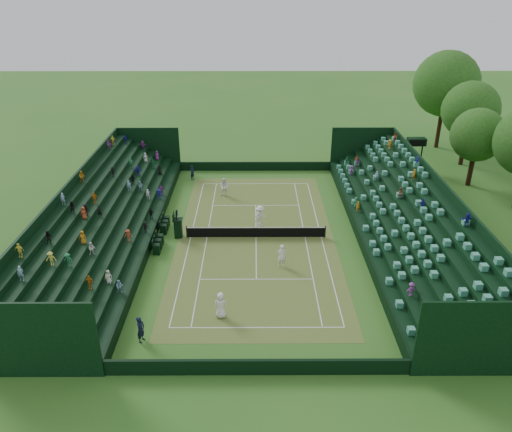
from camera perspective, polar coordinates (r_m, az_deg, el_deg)
The scene contains 19 objects.
ground at distance 41.87m, azimuth 0.00°, elevation -2.46°, with size 160.00×160.00×0.00m, color #2E6C22.
court_surface at distance 41.87m, azimuth 0.00°, elevation -2.46°, with size 12.97×26.77×0.01m, color #427426.
perimeter_wall_north at distance 56.18m, azimuth -0.07°, elevation 5.71°, with size 17.17×0.20×1.00m, color black.
perimeter_wall_south at distance 28.55m, azimuth 0.14°, elevation -16.88°, with size 17.17×0.20×1.00m, color black.
perimeter_wall_east at distance 42.52m, azimuth 11.52°, elevation -1.80°, with size 0.20×31.77×1.00m, color black.
perimeter_wall_west at distance 42.46m, azimuth -11.53°, elevation -1.84°, with size 0.20×31.77×1.00m, color black.
north_grandstand at distance 43.11m, azimuth 17.08°, elevation -0.51°, with size 6.60×32.00×4.90m.
south_grandstand at distance 43.01m, azimuth -17.12°, elevation -0.57°, with size 6.60×32.00×4.90m.
tennis_net at distance 41.62m, azimuth 0.00°, elevation -1.83°, with size 11.67×0.10×1.06m.
scoreboard_tower at distance 58.25m, azimuth 17.85°, elevation 7.95°, with size 2.00×1.00×3.70m.
tree_row at distance 55.47m, azimuth 25.84°, elevation 9.62°, with size 8.87×37.17×11.93m.
umpire_chair at distance 41.94m, azimuth -8.93°, elevation -1.10°, with size 0.80×0.80×2.51m.
courtside_chairs at distance 42.20m, azimuth -10.74°, elevation -2.02°, with size 0.56×5.52×1.21m.
player_near_west at distance 32.32m, azimuth -4.05°, elevation -10.14°, with size 0.89×0.58×1.82m, color white.
player_near_east at distance 37.48m, azimuth 2.95°, elevation -4.54°, with size 0.67×0.44×1.85m, color white.
player_far_west at distance 49.37m, azimuth -3.61°, elevation 3.29°, with size 0.92×0.72×1.90m, color white.
player_far_east at distance 43.26m, azimuth 0.48°, elevation -0.02°, with size 1.26×0.73×1.96m, color white.
line_judge_north at distance 53.92m, azimuth -7.29°, elevation 4.94°, with size 0.58×0.38×1.58m, color black.
line_judge_south at distance 31.17m, azimuth -13.04°, elevation -12.51°, with size 0.63×0.41×1.73m, color black.
Camera 1 is at (-0.16, -36.84, 19.90)m, focal length 35.00 mm.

